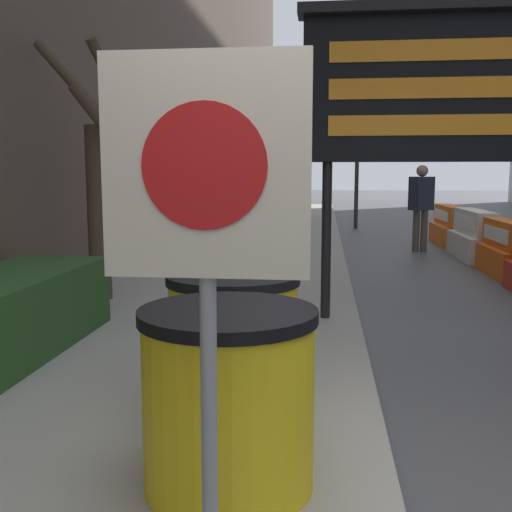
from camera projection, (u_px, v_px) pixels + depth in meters
name	position (u px, v px, depth m)	size (l,w,h in m)	color
bare_tree	(102.00, 179.00, 7.02)	(1.19, 1.35, 2.99)	#4C3D2D
barrel_drum_foreground	(228.00, 398.00, 2.86)	(0.85, 0.85, 0.87)	yellow
barrel_drum_middle	(233.00, 341.00, 3.84)	(0.85, 0.85, 0.87)	yellow
warning_sign	(206.00, 210.00, 2.04)	(0.71, 0.08, 1.91)	gray
message_board	(432.00, 88.00, 5.87)	(2.65, 0.36, 3.27)	black
jersey_barrier_orange_far	(505.00, 251.00, 9.72)	(0.50, 1.67, 0.90)	orange
jersey_barrier_white	(474.00, 237.00, 11.74)	(0.63, 2.04, 0.95)	silver
jersey_barrier_orange_near	(449.00, 227.00, 14.07)	(0.60, 1.95, 0.91)	orange
traffic_cone_near	(473.00, 222.00, 16.84)	(0.35, 0.35, 0.63)	black
traffic_light_near_curb	(358.00, 124.00, 17.71)	(0.28, 0.44, 4.31)	#2D2D30
pedestrian_worker	(421.00, 201.00, 12.65)	(0.56, 0.52, 1.83)	#514C42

